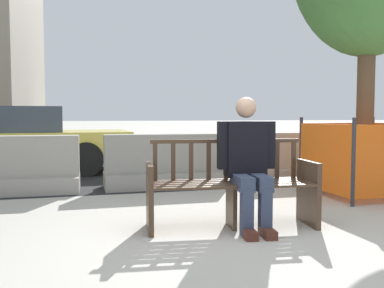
{
  "coord_description": "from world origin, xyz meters",
  "views": [
    {
      "loc": [
        -1.34,
        -3.44,
        1.12
      ],
      "look_at": [
        0.17,
        2.06,
        0.75
      ],
      "focal_mm": 40.0,
      "sensor_mm": 36.0,
      "label": 1
    }
  ],
  "objects_px": {
    "seated_person": "(248,159)",
    "jersey_barrier_left": "(8,170)",
    "jersey_barrier_right": "(306,161)",
    "construction_fence": "(364,156)",
    "street_bench": "(231,188)",
    "car_taxi_near": "(4,139)",
    "jersey_barrier_centre": "(168,166)"
  },
  "relations": [
    {
      "from": "jersey_barrier_left",
      "to": "construction_fence",
      "type": "height_order",
      "value": "construction_fence"
    },
    {
      "from": "seated_person",
      "to": "jersey_barrier_left",
      "type": "xyz_separation_m",
      "value": [
        -2.61,
        2.66,
        -0.35
      ]
    },
    {
      "from": "seated_person",
      "to": "jersey_barrier_left",
      "type": "bearing_deg",
      "value": 134.46
    },
    {
      "from": "jersey_barrier_centre",
      "to": "jersey_barrier_left",
      "type": "distance_m",
      "value": 2.37
    },
    {
      "from": "jersey_barrier_left",
      "to": "car_taxi_near",
      "type": "distance_m",
      "value": 2.43
    },
    {
      "from": "seated_person",
      "to": "jersey_barrier_right",
      "type": "relative_size",
      "value": 0.65
    },
    {
      "from": "jersey_barrier_right",
      "to": "jersey_barrier_centre",
      "type": "bearing_deg",
      "value": -179.45
    },
    {
      "from": "street_bench",
      "to": "construction_fence",
      "type": "distance_m",
      "value": 2.7
    },
    {
      "from": "street_bench",
      "to": "seated_person",
      "type": "xyz_separation_m",
      "value": [
        0.15,
        -0.08,
        0.29
      ]
    },
    {
      "from": "street_bench",
      "to": "construction_fence",
      "type": "relative_size",
      "value": 1.31
    },
    {
      "from": "jersey_barrier_right",
      "to": "construction_fence",
      "type": "bearing_deg",
      "value": -87.48
    },
    {
      "from": "seated_person",
      "to": "street_bench",
      "type": "bearing_deg",
      "value": 153.63
    },
    {
      "from": "street_bench",
      "to": "seated_person",
      "type": "bearing_deg",
      "value": -26.37
    },
    {
      "from": "jersey_barrier_centre",
      "to": "jersey_barrier_right",
      "type": "distance_m",
      "value": 2.47
    },
    {
      "from": "street_bench",
      "to": "jersey_barrier_right",
      "type": "height_order",
      "value": "street_bench"
    },
    {
      "from": "seated_person",
      "to": "jersey_barrier_centre",
      "type": "xyz_separation_m",
      "value": [
        -0.24,
        2.64,
        -0.35
      ]
    },
    {
      "from": "street_bench",
      "to": "seated_person",
      "type": "distance_m",
      "value": 0.34
    },
    {
      "from": "jersey_barrier_right",
      "to": "jersey_barrier_left",
      "type": "bearing_deg",
      "value": -179.9
    },
    {
      "from": "jersey_barrier_left",
      "to": "street_bench",
      "type": "bearing_deg",
      "value": -46.43
    },
    {
      "from": "jersey_barrier_centre",
      "to": "construction_fence",
      "type": "height_order",
      "value": "construction_fence"
    },
    {
      "from": "jersey_barrier_left",
      "to": "seated_person",
      "type": "bearing_deg",
      "value": -45.54
    },
    {
      "from": "jersey_barrier_centre",
      "to": "construction_fence",
      "type": "distance_m",
      "value": 2.91
    },
    {
      "from": "car_taxi_near",
      "to": "jersey_barrier_right",
      "type": "bearing_deg",
      "value": -24.37
    },
    {
      "from": "street_bench",
      "to": "jersey_barrier_left",
      "type": "xyz_separation_m",
      "value": [
        -2.46,
        2.58,
        -0.06
      ]
    },
    {
      "from": "car_taxi_near",
      "to": "street_bench",
      "type": "bearing_deg",
      "value": -60.09
    },
    {
      "from": "jersey_barrier_left",
      "to": "jersey_barrier_right",
      "type": "bearing_deg",
      "value": 0.1
    },
    {
      "from": "jersey_barrier_centre",
      "to": "jersey_barrier_left",
      "type": "xyz_separation_m",
      "value": [
        -2.37,
        0.02,
        0.0
      ]
    },
    {
      "from": "jersey_barrier_left",
      "to": "construction_fence",
      "type": "xyz_separation_m",
      "value": [
        4.89,
        -1.44,
        0.21
      ]
    },
    {
      "from": "jersey_barrier_centre",
      "to": "jersey_barrier_right",
      "type": "height_order",
      "value": "same"
    },
    {
      "from": "construction_fence",
      "to": "seated_person",
      "type": "bearing_deg",
      "value": -151.94
    },
    {
      "from": "street_bench",
      "to": "car_taxi_near",
      "type": "distance_m",
      "value": 5.73
    },
    {
      "from": "street_bench",
      "to": "jersey_barrier_right",
      "type": "relative_size",
      "value": 0.87
    }
  ]
}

